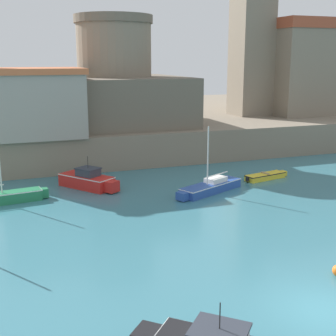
# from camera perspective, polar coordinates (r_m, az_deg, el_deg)

# --- Properties ---
(ground_plane) EXTENTS (200.00, 200.00, 0.00)m
(ground_plane) POSITION_cam_1_polar(r_m,az_deg,el_deg) (20.13, 18.47, -16.19)
(ground_plane) COLOR teal
(quay_seawall) EXTENTS (120.00, 40.00, 3.08)m
(quay_seawall) POSITION_cam_1_polar(r_m,az_deg,el_deg) (60.54, -9.06, 5.37)
(quay_seawall) COLOR gray
(quay_seawall) RESTS_ON ground
(dinghy_yellow_5) EXTENTS (4.27, 1.78, 0.55)m
(dinghy_yellow_5) POSITION_cam_1_polar(r_m,az_deg,el_deg) (39.10, 11.84, -0.96)
(dinghy_yellow_5) COLOR yellow
(dinghy_yellow_5) RESTS_ON ground
(sailboat_blue_6) EXTENTS (6.05, 3.65, 4.94)m
(sailboat_blue_6) POSITION_cam_1_polar(r_m,az_deg,el_deg) (34.65, 5.17, -2.28)
(sailboat_blue_6) COLOR #284C9E
(sailboat_blue_6) RESTS_ON ground
(motorboat_red_8) EXTENTS (4.07, 4.96, 2.47)m
(motorboat_red_8) POSITION_cam_1_polar(r_m,az_deg,el_deg) (36.13, -9.70, -1.47)
(motorboat_red_8) COLOR red
(motorboat_red_8) RESTS_ON ground
(church) EXTENTS (14.97, 14.56, 16.55)m
(church) POSITION_cam_1_polar(r_m,az_deg,el_deg) (61.48, 14.21, 12.33)
(church) COLOR gray
(church) RESTS_ON quay_seawall
(fortress) EXTENTS (13.56, 13.56, 10.71)m
(fortress) POSITION_cam_1_polar(r_m,az_deg,el_deg) (48.36, -6.47, 9.61)
(fortress) COLOR #685E4F
(fortress) RESTS_ON quay_seawall
(harbor_shed_mid_row) EXTENTS (7.56, 7.21, 5.79)m
(harbor_shed_mid_row) POSITION_cam_1_polar(r_m,az_deg,el_deg) (42.25, -15.50, 7.78)
(harbor_shed_mid_row) COLOR gray
(harbor_shed_mid_row) RESTS_ON quay_seawall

